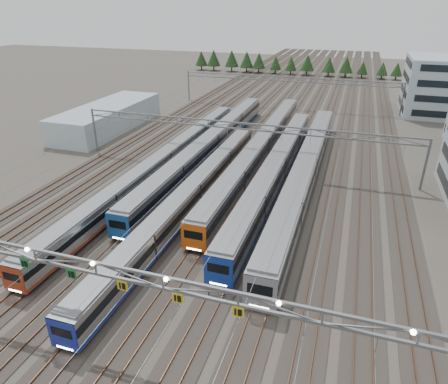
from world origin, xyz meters
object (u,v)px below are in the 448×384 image
(train_e, at_px, (276,168))
(gantry_near, at_px, (94,271))
(train_a, at_px, (164,162))
(train_f, at_px, (306,170))
(gantry_far, at_px, (288,83))
(west_shed, at_px, (108,117))
(gantry_mid, at_px, (241,131))
(train_b, at_px, (211,144))
(train_d, at_px, (261,147))
(train_c, at_px, (192,194))

(train_e, height_order, gantry_near, gantry_near)
(train_a, distance_m, train_e, 18.13)
(train_f, bearing_deg, gantry_near, -106.93)
(gantry_far, xyz_separation_m, west_shed, (-33.97, -31.63, -3.80))
(gantry_mid, height_order, west_shed, gantry_mid)
(gantry_far, bearing_deg, train_b, -99.39)
(train_a, xyz_separation_m, train_f, (22.50, 2.78, 0.36))
(train_d, bearing_deg, gantry_far, 93.24)
(gantry_far, bearing_deg, train_c, -92.12)
(train_b, xyz_separation_m, west_shed, (-27.22, 9.20, 0.40))
(train_c, bearing_deg, gantry_near, -84.83)
(train_c, height_order, train_f, train_f)
(train_b, height_order, west_shed, west_shed)
(gantry_near, height_order, gantry_far, gantry_near)
(gantry_near, xyz_separation_m, west_shed, (-33.92, 53.49, -4.50))
(train_e, relative_size, west_shed, 1.84)
(train_c, height_order, gantry_mid, gantry_mid)
(train_b, xyz_separation_m, train_c, (4.50, -19.95, -0.22))
(train_c, height_order, gantry_near, gantry_near)
(train_c, xyz_separation_m, train_f, (13.50, 12.77, 0.33))
(gantry_mid, bearing_deg, gantry_far, 90.00)
(train_c, relative_size, gantry_near, 0.95)
(gantry_near, bearing_deg, gantry_mid, 89.93)
(train_e, relative_size, gantry_far, 0.98)
(train_d, bearing_deg, west_shed, 167.40)
(gantry_mid, bearing_deg, train_d, 66.90)
(train_a, relative_size, gantry_near, 1.15)
(train_d, height_order, train_f, train_f)
(gantry_far, bearing_deg, train_e, -82.10)
(train_c, bearing_deg, train_d, 77.94)
(train_d, distance_m, gantry_near, 45.72)
(train_d, bearing_deg, gantry_near, -92.90)
(train_e, bearing_deg, west_shed, 157.30)
(gantry_near, distance_m, gantry_mid, 40.12)
(train_f, distance_m, gantry_mid, 12.35)
(train_f, height_order, gantry_far, gantry_far)
(gantry_near, relative_size, gantry_far, 1.00)
(train_f, xyz_separation_m, gantry_near, (-11.30, -37.10, 4.79))
(gantry_far, bearing_deg, gantry_mid, -90.00)
(train_a, relative_size, train_f, 1.07)
(west_shed, bearing_deg, train_c, -42.58)
(train_c, xyz_separation_m, train_e, (9.00, 12.12, 0.22))
(train_b, relative_size, train_d, 0.98)
(train_d, distance_m, gantry_mid, 7.12)
(train_d, relative_size, gantry_far, 1.13)
(gantry_near, xyz_separation_m, gantry_mid, (0.05, 40.12, -0.70))
(train_c, bearing_deg, train_b, 102.71)
(train_e, distance_m, gantry_mid, 8.76)
(train_b, height_order, train_d, train_b)
(train_d, xyz_separation_m, train_f, (9.00, -8.29, 0.12))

